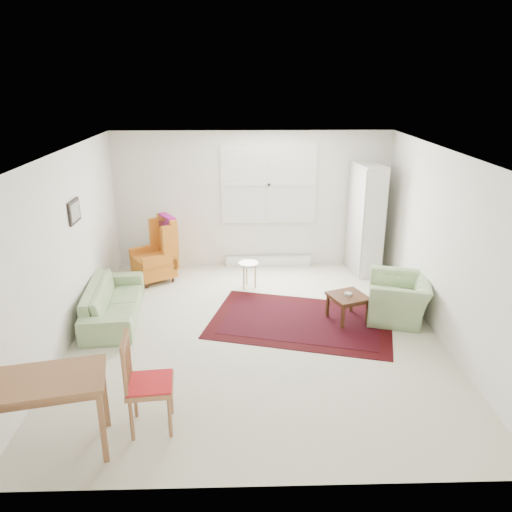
{
  "coord_description": "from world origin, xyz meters",
  "views": [
    {
      "loc": [
        -0.19,
        -6.17,
        3.39
      ],
      "look_at": [
        0.0,
        0.3,
        1.05
      ],
      "focal_mm": 35.0,
      "sensor_mm": 36.0,
      "label": 1
    }
  ],
  "objects_px": {
    "sofa": "(113,295)",
    "coffee_table": "(347,308)",
    "armchair": "(399,294)",
    "cabinet": "(366,219)",
    "desk": "(39,417)",
    "stool": "(249,275)",
    "desk_chair": "(150,383)",
    "wingback_chair": "(153,250)"
  },
  "relations": [
    {
      "from": "sofa",
      "to": "coffee_table",
      "type": "height_order",
      "value": "sofa"
    },
    {
      "from": "armchair",
      "to": "coffee_table",
      "type": "bearing_deg",
      "value": -69.88
    },
    {
      "from": "coffee_table",
      "to": "cabinet",
      "type": "relative_size",
      "value": 0.25
    },
    {
      "from": "sofa",
      "to": "desk",
      "type": "xyz_separation_m",
      "value": [
        0.0,
        -2.84,
        0.03
      ]
    },
    {
      "from": "stool",
      "to": "desk_chair",
      "type": "distance_m",
      "value": 3.73
    },
    {
      "from": "cabinet",
      "to": "wingback_chair",
      "type": "bearing_deg",
      "value": 176.26
    },
    {
      "from": "cabinet",
      "to": "desk_chair",
      "type": "xyz_separation_m",
      "value": [
        -3.14,
        -4.26,
        -0.46
      ]
    },
    {
      "from": "cabinet",
      "to": "desk",
      "type": "height_order",
      "value": "cabinet"
    },
    {
      "from": "coffee_table",
      "to": "desk_chair",
      "type": "height_order",
      "value": "desk_chair"
    },
    {
      "from": "desk",
      "to": "stool",
      "type": "bearing_deg",
      "value": 62.85
    },
    {
      "from": "armchair",
      "to": "coffee_table",
      "type": "height_order",
      "value": "armchair"
    },
    {
      "from": "stool",
      "to": "wingback_chair",
      "type": "bearing_deg",
      "value": 168.08
    },
    {
      "from": "cabinet",
      "to": "sofa",
      "type": "bearing_deg",
      "value": -165.64
    },
    {
      "from": "desk_chair",
      "to": "sofa",
      "type": "bearing_deg",
      "value": 15.58
    },
    {
      "from": "wingback_chair",
      "to": "cabinet",
      "type": "bearing_deg",
      "value": 64.05
    },
    {
      "from": "stool",
      "to": "sofa",
      "type": "bearing_deg",
      "value": -151.7
    },
    {
      "from": "cabinet",
      "to": "desk",
      "type": "relative_size",
      "value": 1.55
    },
    {
      "from": "sofa",
      "to": "coffee_table",
      "type": "distance_m",
      "value": 3.45
    },
    {
      "from": "armchair",
      "to": "stool",
      "type": "height_order",
      "value": "armchair"
    },
    {
      "from": "stool",
      "to": "cabinet",
      "type": "distance_m",
      "value": 2.35
    },
    {
      "from": "sofa",
      "to": "wingback_chair",
      "type": "bearing_deg",
      "value": -19.57
    },
    {
      "from": "sofa",
      "to": "desk_chair",
      "type": "relative_size",
      "value": 1.75
    },
    {
      "from": "stool",
      "to": "desk",
      "type": "relative_size",
      "value": 0.35
    },
    {
      "from": "armchair",
      "to": "desk_chair",
      "type": "distance_m",
      "value": 4.0
    },
    {
      "from": "wingback_chair",
      "to": "stool",
      "type": "bearing_deg",
      "value": 46.95
    },
    {
      "from": "stool",
      "to": "desk_chair",
      "type": "xyz_separation_m",
      "value": [
        -1.03,
        -3.57,
        0.3
      ]
    },
    {
      "from": "coffee_table",
      "to": "stool",
      "type": "bearing_deg",
      "value": 138.17
    },
    {
      "from": "armchair",
      "to": "stool",
      "type": "relative_size",
      "value": 2.16
    },
    {
      "from": "armchair",
      "to": "wingback_chair",
      "type": "height_order",
      "value": "wingback_chair"
    },
    {
      "from": "armchair",
      "to": "coffee_table",
      "type": "distance_m",
      "value": 0.78
    },
    {
      "from": "coffee_table",
      "to": "armchair",
      "type": "bearing_deg",
      "value": 5.21
    },
    {
      "from": "coffee_table",
      "to": "desk",
      "type": "bearing_deg",
      "value": -142.39
    },
    {
      "from": "coffee_table",
      "to": "desk",
      "type": "height_order",
      "value": "desk"
    },
    {
      "from": "sofa",
      "to": "wingback_chair",
      "type": "relative_size",
      "value": 1.6
    },
    {
      "from": "armchair",
      "to": "desk_chair",
      "type": "bearing_deg",
      "value": -38.75
    },
    {
      "from": "coffee_table",
      "to": "stool",
      "type": "distance_m",
      "value": 1.91
    },
    {
      "from": "stool",
      "to": "desk_chair",
      "type": "relative_size",
      "value": 0.43
    },
    {
      "from": "armchair",
      "to": "desk",
      "type": "height_order",
      "value": "desk"
    },
    {
      "from": "coffee_table",
      "to": "cabinet",
      "type": "xyz_separation_m",
      "value": [
        0.68,
        1.97,
        0.78
      ]
    },
    {
      "from": "wingback_chair",
      "to": "desk_chair",
      "type": "distance_m",
      "value": 3.97
    },
    {
      "from": "sofa",
      "to": "desk",
      "type": "height_order",
      "value": "desk"
    },
    {
      "from": "armchair",
      "to": "cabinet",
      "type": "xyz_separation_m",
      "value": [
        -0.08,
        1.9,
        0.61
      ]
    }
  ]
}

